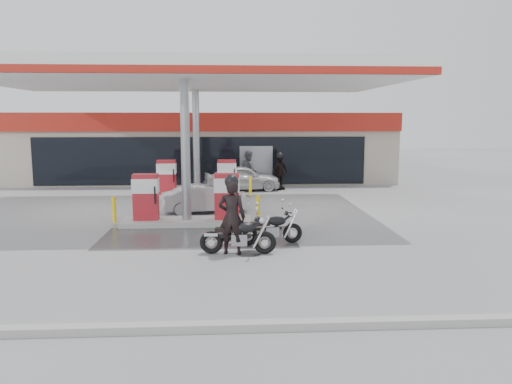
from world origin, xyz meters
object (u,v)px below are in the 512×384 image
sedan_white (242,178)px  attendant (249,170)px  parked_car_left (29,172)px  pump_island_far (197,183)px  main_motorcycle (239,237)px  hatchback_silver (205,199)px  biker_main (232,217)px  parked_motorcycle (271,229)px  pump_island_near (187,204)px  biker_walking (280,172)px

sedan_white → attendant: bearing=-40.9°
sedan_white → parked_car_left: (-12.17, 3.80, -0.01)m
pump_island_far → sedan_white: bearing=45.4°
main_motorcycle → attendant: (0.81, 12.80, 0.53)m
pump_island_far → hatchback_silver: (0.55, -3.80, -0.16)m
biker_main → sedan_white: size_ratio=0.53×
pump_island_far → attendant: bearing=47.7°
parked_car_left → sedan_white: bearing=-123.2°
biker_main → attendant: 12.83m
attendant → hatchback_silver: (-2.00, -6.60, -0.46)m
parked_motorcycle → attendant: 11.80m
biker_main → sedan_white: biker_main is taller
pump_island_far → main_motorcycle: size_ratio=2.45×
pump_island_far → pump_island_near: bearing=-90.0°
hatchback_silver → parked_car_left: (-10.55, 9.80, 0.11)m
main_motorcycle → attendant: 12.84m
sedan_white → attendant: (0.38, 0.60, 0.35)m
biker_main → attendant: (1.00, 12.79, -0.02)m
pump_island_near → parked_car_left: pump_island_near is taller
pump_island_near → parked_car_left: size_ratio=1.14×
pump_island_far → parked_motorcycle: bearing=-73.2°
sedan_white → hatchback_silver: size_ratio=1.17×
sedan_white → pump_island_near: bearing=156.6°
sedan_white → biker_walking: size_ratio=2.11×
pump_island_far → parked_car_left: bearing=149.0°
main_motorcycle → parked_motorcycle: size_ratio=1.07×
biker_walking → biker_main: bearing=-142.6°
parked_motorcycle → biker_main: bearing=-150.0°
parked_motorcycle → sedan_white: sedan_white is taller
sedan_white → attendant: attendant is taller
biker_main → sedan_white: (0.62, 12.19, -0.36)m
main_motorcycle → biker_walking: (2.41, 12.38, 0.44)m
pump_island_far → biker_walking: biker_walking is taller
pump_island_near → parked_car_left: (-10.00, 12.00, -0.06)m
hatchback_silver → pump_island_far: bearing=-2.8°
pump_island_far → main_motorcycle: (1.74, -10.00, -0.23)m
pump_island_far → hatchback_silver: bearing=-81.8°
main_motorcycle → biker_walking: bearing=82.9°
pump_island_far → biker_main: (1.55, -9.99, 0.32)m
main_motorcycle → pump_island_near: bearing=117.4°
pump_island_far → parked_motorcycle: 9.39m
parked_motorcycle → attendant: size_ratio=0.97×
attendant → biker_walking: (1.60, -0.42, -0.09)m
biker_main → attendant: size_ratio=1.02×
sedan_white → biker_walking: (1.98, 0.18, 0.26)m
pump_island_near → main_motorcycle: bearing=-66.5°
biker_main → sedan_white: 12.21m
parked_motorcycle → pump_island_far: bearing=96.2°
pump_island_far → attendant: attendant is taller
parked_motorcycle → hatchback_silver: 5.62m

